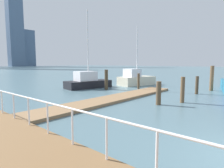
{
  "coord_description": "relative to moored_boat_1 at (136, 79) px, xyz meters",
  "views": [
    {
      "loc": [
        -6.41,
        0.22,
        2.75
      ],
      "look_at": [
        1.9,
        7.36,
        1.54
      ],
      "focal_mm": 30.39,
      "sensor_mm": 36.0,
      "label": 1
    }
  ],
  "objects": [
    {
      "name": "dock_piling_1",
      "position": [
        -2.22,
        -7.93,
        0.04
      ],
      "size": [
        0.27,
        0.27,
        1.59
      ],
      "primitive_type": "cylinder",
      "color": "#473826",
      "rests_on": "ground_plane"
    },
    {
      "name": "moored_boat_1",
      "position": [
        0.0,
        0.0,
        0.0
      ],
      "size": [
        5.08,
        3.18,
        7.21
      ],
      "color": "beige",
      "rests_on": "ground_plane"
    },
    {
      "name": "dock_piling_3",
      "position": [
        -6.75,
        -8.33,
        0.15
      ],
      "size": [
        0.28,
        0.28,
        1.81
      ],
      "primitive_type": "cylinder",
      "color": "brown",
      "rests_on": "ground_plane"
    },
    {
      "name": "dock_piling_5",
      "position": [
        -2.63,
        -2.08,
        0.07
      ],
      "size": [
        0.26,
        0.26,
        1.65
      ],
      "primitive_type": "cylinder",
      "color": "brown",
      "rests_on": "ground_plane"
    },
    {
      "name": "skyline_tower_6",
      "position": [
        60.39,
        155.78,
        14.86
      ],
      "size": [
        10.24,
        12.06,
        31.23
      ],
      "primitive_type": "cube",
      "rotation": [
        0.0,
        0.0,
        0.03
      ],
      "color": "slate",
      "rests_on": "ground_plane"
    },
    {
      "name": "floating_dock",
      "position": [
        -9.28,
        -4.03,
        -0.67
      ],
      "size": [
        15.19,
        2.0,
        0.18
      ],
      "primitive_type": "cube",
      "color": "#93704C",
      "rests_on": "ground_plane"
    },
    {
      "name": "moored_boat_2",
      "position": [
        -5.71,
        2.6,
        -0.04
      ],
      "size": [
        5.38,
        3.06,
        8.44
      ],
      "color": "black",
      "rests_on": "ground_plane"
    },
    {
      "name": "dock_piling_0",
      "position": [
        -8.45,
        -7.38,
        0.02
      ],
      "size": [
        0.33,
        0.33,
        1.55
      ],
      "primitive_type": "cylinder",
      "color": "brown",
      "rests_on": "ground_plane"
    },
    {
      "name": "boardwalk_railing",
      "position": [
        -16.53,
        -4.12,
        0.45
      ],
      "size": [
        0.06,
        28.02,
        1.08
      ],
      "color": "white",
      "rests_on": "boardwalk"
    },
    {
      "name": "skyline_tower_5",
      "position": [
        46.54,
        144.75,
        42.24
      ],
      "size": [
        11.01,
        8.55,
        86.0
      ],
      "primitive_type": "cube",
      "rotation": [
        0.0,
        0.0,
        -0.03
      ],
      "color": "slate",
      "rests_on": "ground_plane"
    },
    {
      "name": "dock_piling_2",
      "position": [
        0.88,
        -8.39,
        0.48
      ],
      "size": [
        0.35,
        0.35,
        2.48
      ],
      "primitive_type": "cylinder",
      "color": "brown",
      "rests_on": "ground_plane"
    },
    {
      "name": "dock_piling_4",
      "position": [
        -5.36,
        0.1,
        0.28
      ],
      "size": [
        0.35,
        0.35,
        2.07
      ],
      "primitive_type": "cylinder",
      "color": "#473826",
      "rests_on": "ground_plane"
    }
  ]
}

